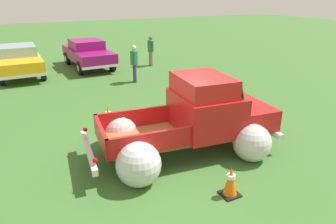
{
  "coord_description": "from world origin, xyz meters",
  "views": [
    {
      "loc": [
        -3.43,
        -6.0,
        3.75
      ],
      "look_at": [
        0.0,
        0.7,
        0.84
      ],
      "focal_mm": 33.09,
      "sensor_mm": 36.0,
      "label": 1
    }
  ],
  "objects_px": {
    "vintage_pickup_truck": "(196,122)",
    "show_car_1": "(88,53)",
    "lane_cone_1": "(231,181)",
    "show_car_0": "(19,60)",
    "spectator_0": "(134,62)",
    "lane_cone_0": "(108,117)",
    "spectator_1": "(151,49)"
  },
  "relations": [
    {
      "from": "show_car_0",
      "to": "spectator_0",
      "type": "distance_m",
      "value": 5.72
    },
    {
      "from": "spectator_0",
      "to": "lane_cone_1",
      "type": "bearing_deg",
      "value": 96.85
    },
    {
      "from": "lane_cone_0",
      "to": "vintage_pickup_truck",
      "type": "bearing_deg",
      "value": -58.13
    },
    {
      "from": "spectator_0",
      "to": "spectator_1",
      "type": "bearing_deg",
      "value": -110.44
    },
    {
      "from": "show_car_1",
      "to": "lane_cone_1",
      "type": "bearing_deg",
      "value": -3.41
    },
    {
      "from": "show_car_1",
      "to": "spectator_1",
      "type": "bearing_deg",
      "value": 67.97
    },
    {
      "from": "show_car_0",
      "to": "spectator_0",
      "type": "relative_size",
      "value": 2.64
    },
    {
      "from": "vintage_pickup_truck",
      "to": "lane_cone_1",
      "type": "height_order",
      "value": "vintage_pickup_truck"
    },
    {
      "from": "vintage_pickup_truck",
      "to": "show_car_0",
      "type": "bearing_deg",
      "value": 114.78
    },
    {
      "from": "spectator_0",
      "to": "spectator_1",
      "type": "height_order",
      "value": "spectator_0"
    },
    {
      "from": "lane_cone_1",
      "to": "lane_cone_0",
      "type": "bearing_deg",
      "value": 104.42
    },
    {
      "from": "vintage_pickup_truck",
      "to": "show_car_1",
      "type": "height_order",
      "value": "vintage_pickup_truck"
    },
    {
      "from": "vintage_pickup_truck",
      "to": "spectator_0",
      "type": "height_order",
      "value": "vintage_pickup_truck"
    },
    {
      "from": "show_car_0",
      "to": "lane_cone_0",
      "type": "xyz_separation_m",
      "value": [
        1.96,
        -7.83,
        -0.47
      ]
    },
    {
      "from": "show_car_1",
      "to": "spectator_1",
      "type": "xyz_separation_m",
      "value": [
        3.14,
        -1.13,
        0.12
      ]
    },
    {
      "from": "show_car_1",
      "to": "lane_cone_0",
      "type": "bearing_deg",
      "value": -11.89
    },
    {
      "from": "show_car_1",
      "to": "vintage_pickup_truck",
      "type": "bearing_deg",
      "value": -1.52
    },
    {
      "from": "show_car_1",
      "to": "spectator_1",
      "type": "relative_size",
      "value": 2.77
    },
    {
      "from": "lane_cone_0",
      "to": "show_car_1",
      "type": "bearing_deg",
      "value": 80.33
    },
    {
      "from": "spectator_0",
      "to": "lane_cone_0",
      "type": "bearing_deg",
      "value": 75.47
    },
    {
      "from": "show_car_0",
      "to": "spectator_1",
      "type": "relative_size",
      "value": 2.71
    },
    {
      "from": "show_car_0",
      "to": "show_car_1",
      "type": "xyz_separation_m",
      "value": [
        3.35,
        0.31,
        -0.0
      ]
    },
    {
      "from": "show_car_1",
      "to": "lane_cone_1",
      "type": "distance_m",
      "value": 12.53
    },
    {
      "from": "lane_cone_0",
      "to": "lane_cone_1",
      "type": "distance_m",
      "value": 4.53
    },
    {
      "from": "show_car_0",
      "to": "spectator_0",
      "type": "bearing_deg",
      "value": 50.94
    },
    {
      "from": "vintage_pickup_truck",
      "to": "spectator_1",
      "type": "xyz_separation_m",
      "value": [
        3.02,
        9.45,
        0.14
      ]
    },
    {
      "from": "spectator_0",
      "to": "lane_cone_1",
      "type": "height_order",
      "value": "spectator_0"
    },
    {
      "from": "spectator_1",
      "to": "lane_cone_0",
      "type": "bearing_deg",
      "value": -128.45
    },
    {
      "from": "vintage_pickup_truck",
      "to": "spectator_1",
      "type": "relative_size",
      "value": 3.01
    },
    {
      "from": "show_car_0",
      "to": "lane_cone_1",
      "type": "relative_size",
      "value": 6.83
    },
    {
      "from": "show_car_0",
      "to": "spectator_1",
      "type": "xyz_separation_m",
      "value": [
        6.49,
        -0.83,
        0.12
      ]
    },
    {
      "from": "spectator_0",
      "to": "spectator_1",
      "type": "distance_m",
      "value": 3.4
    }
  ]
}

